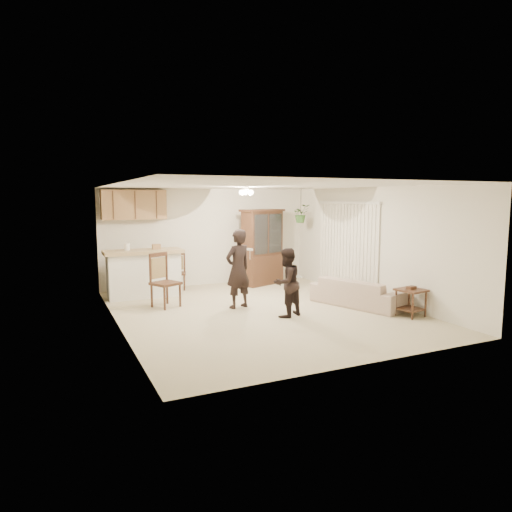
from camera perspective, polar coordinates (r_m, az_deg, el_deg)
name	(u,v)px	position (r m, az deg, el deg)	size (l,w,h in m)	color
floor	(261,311)	(9.20, 0.63, -6.94)	(6.50, 6.50, 0.00)	#BBAF8D
ceiling	(261,185)	(8.93, 0.66, 8.82)	(5.50, 6.50, 0.02)	white
wall_back	(208,237)	(11.98, -6.05, 2.38)	(5.50, 0.02, 2.50)	silver
wall_front	(366,274)	(6.23, 13.59, -2.21)	(5.50, 0.02, 2.50)	silver
wall_left	(117,257)	(8.19, -17.00, -0.11)	(0.02, 6.50, 2.50)	silver
wall_right	(373,244)	(10.46, 14.39, 1.50)	(0.02, 6.50, 2.50)	silver
breakfast_bar	(144,275)	(10.74, -13.82, -2.38)	(1.60, 0.55, 1.00)	white
bar_top	(143,252)	(10.67, -13.91, 0.54)	(1.75, 0.70, 0.08)	tan
upper_cabinets	(134,205)	(11.30, -15.02, 6.20)	(1.50, 0.34, 0.70)	#9B6443
vertical_blinds	(347,247)	(11.16, 11.29, 1.15)	(0.06, 2.30, 2.10)	white
ceiling_fixture	(246,192)	(10.10, -1.26, 8.06)	(0.36, 0.36, 0.20)	#FFE3BF
hanging_plant	(301,214)	(12.13, 5.62, 5.28)	(0.43, 0.37, 0.48)	#234F1F
plant_cord	(301,201)	(12.13, 5.64, 6.82)	(0.01, 0.01, 0.65)	black
sofa	(358,289)	(9.85, 12.62, -4.00)	(1.87, 0.73, 0.73)	beige
adult	(238,265)	(9.35, -2.26, -1.10)	(0.66, 0.43, 1.80)	black
child	(286,282)	(8.69, 3.82, -3.25)	(0.66, 0.51, 1.35)	black
china_hutch	(262,248)	(11.93, 0.80, 1.07)	(1.34, 0.89, 1.97)	#361E13
side_table	(411,302)	(9.26, 18.77, -5.48)	(0.55, 0.55, 0.59)	#361E13
chair_bar	(166,292)	(9.69, -11.20, -4.43)	(0.67, 0.67, 1.13)	#361E13
chair_hutch_left	(178,279)	(11.50, -9.78, -2.88)	(0.50, 0.50, 0.91)	#361E13
chair_hutch_right	(254,273)	(12.21, -0.24, -2.08)	(0.55, 0.55, 0.99)	#361E13
controller_adult	(250,249)	(9.01, -0.77, 0.82)	(0.04, 0.14, 0.04)	white
controller_child	(299,277)	(8.48, 5.43, -2.61)	(0.04, 0.11, 0.04)	white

